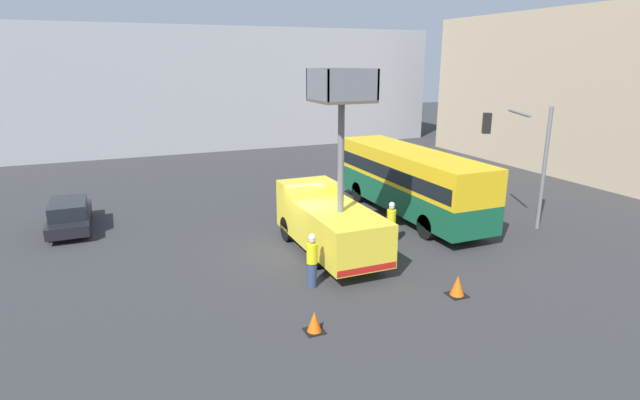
{
  "coord_description": "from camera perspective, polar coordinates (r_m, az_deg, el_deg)",
  "views": [
    {
      "loc": [
        -6.8,
        -17.88,
        7.56
      ],
      "look_at": [
        0.85,
        0.2,
        2.03
      ],
      "focal_mm": 28.0,
      "sensor_mm": 36.0,
      "label": 1
    }
  ],
  "objects": [
    {
      "name": "utility_truck",
      "position": [
        19.77,
        0.99,
        -2.04
      ],
      "size": [
        2.34,
        6.34,
        7.27
      ],
      "color": "yellow",
      "rests_on": "ground_plane"
    },
    {
      "name": "traffic_light_pole",
      "position": [
        24.1,
        22.22,
        5.54
      ],
      "size": [
        2.76,
        2.51,
        5.61
      ],
      "color": "slate",
      "rests_on": "ground_plane"
    },
    {
      "name": "road_worker_directing",
      "position": [
        21.11,
        8.13,
        -2.67
      ],
      "size": [
        0.38,
        0.38,
        1.88
      ],
      "rotation": [
        0.0,
        0.0,
        4.65
      ],
      "color": "navy",
      "rests_on": "ground_plane"
    },
    {
      "name": "building_backdrop_side",
      "position": [
        39.53,
        31.81,
        10.31
      ],
      "size": [
        10.0,
        28.0,
        10.81
      ],
      "color": "tan",
      "rests_on": "ground_plane"
    },
    {
      "name": "city_bus",
      "position": [
        25.02,
        10.18,
        2.5
      ],
      "size": [
        2.56,
        10.42,
        3.29
      ],
      "rotation": [
        0.0,
        0.0,
        1.62
      ],
      "color": "#145638",
      "rests_on": "ground_plane"
    },
    {
      "name": "ground_plane",
      "position": [
        20.57,
        -1.97,
        -5.83
      ],
      "size": [
        120.0,
        120.0,
        0.0
      ],
      "primitive_type": "plane",
      "color": "#333335"
    },
    {
      "name": "building_backdrop_far",
      "position": [
        47.62,
        -15.04,
        12.29
      ],
      "size": [
        44.0,
        10.0,
        10.24
      ],
      "color": "#9E9EA3",
      "rests_on": "ground_plane"
    },
    {
      "name": "traffic_cone_mid_road",
      "position": [
        17.36,
        15.44,
        -9.48
      ],
      "size": [
        0.61,
        0.61,
        0.7
      ],
      "color": "black",
      "rests_on": "ground_plane"
    },
    {
      "name": "parked_car_curbside",
      "position": [
        25.53,
        -26.72,
        -1.54
      ],
      "size": [
        1.72,
        4.64,
        1.4
      ],
      "color": "black",
      "rests_on": "ground_plane"
    },
    {
      "name": "traffic_cone_near_truck",
      "position": [
        14.73,
        -0.65,
        -13.8
      ],
      "size": [
        0.55,
        0.55,
        0.63
      ],
      "color": "black",
      "rests_on": "ground_plane"
    },
    {
      "name": "road_worker_near_truck",
      "position": [
        17.09,
        -0.91,
        -6.9
      ],
      "size": [
        0.38,
        0.38,
        1.94
      ],
      "rotation": [
        0.0,
        0.0,
        4.2
      ],
      "color": "navy",
      "rests_on": "ground_plane"
    }
  ]
}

